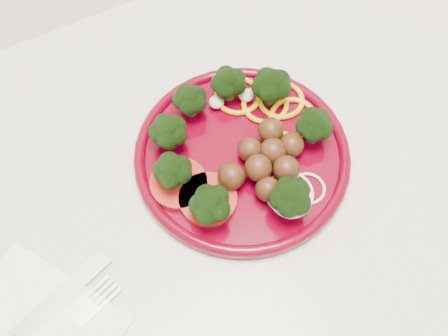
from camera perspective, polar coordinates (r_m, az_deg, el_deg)
name	(u,v)px	position (r m, az deg, el deg)	size (l,w,h in m)	color
counter	(122,332)	(1.08, -10.32, -16.10)	(2.40, 0.60, 0.90)	silver
plate	(241,149)	(0.67, 1.69, 1.91)	(0.26, 0.26, 0.06)	#4A000F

